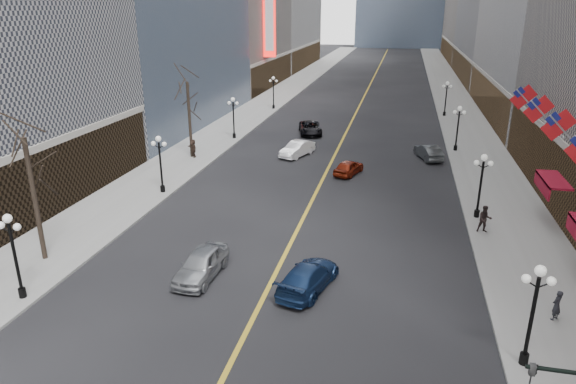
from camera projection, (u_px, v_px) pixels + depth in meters
The scene contains 27 objects.
sidewalk_east at pixel (459, 111), 72.00m from camera, with size 6.00×230.00×0.15m, color gray.
sidewalk_west at pixel (266, 103), 77.73m from camera, with size 6.00×230.00×0.15m, color gray.
lane_line at pixel (364, 97), 84.06m from camera, with size 0.25×200.00×0.02m, color gold.
streetlamp_east_0 at pixel (534, 306), 20.11m from camera, with size 1.26×0.44×4.52m.
streetlamp_east_1 at pixel (481, 179), 34.79m from camera, with size 1.26×0.44×4.52m.
streetlamp_east_2 at pixel (458, 124), 51.30m from camera, with size 1.26×0.44×4.52m.
streetlamp_east_3 at pixel (446, 95), 67.82m from camera, with size 1.26×0.44×4.52m.
streetlamp_west_0 at pixel (13, 248), 24.93m from camera, with size 1.26×0.44×4.52m.
streetlamp_west_1 at pixel (160, 158), 39.61m from camera, with size 1.26×0.44×4.52m.
streetlamp_west_2 at pixel (233, 113), 56.13m from camera, with size 1.26×0.44×4.52m.
streetlamp_west_3 at pixel (273, 89), 72.64m from camera, with size 1.26×0.44×4.52m.
flag_3 at pixel (561, 128), 29.82m from camera, with size 2.87×0.12×2.87m.
flag_4 at pixel (541, 112), 34.41m from camera, with size 2.87×0.12×2.87m.
flag_5 at pixel (525, 99), 39.00m from camera, with size 2.87×0.12×2.87m.
awning_c at pixel (550, 181), 33.85m from camera, with size 1.40×4.00×0.93m.
theatre_marquee at pixel (269, 19), 83.22m from camera, with size 2.00×0.55×12.00m.
tree_west_near at pixel (27, 157), 27.81m from camera, with size 3.60×3.60×7.92m.
tree_west_far at pixel (188, 94), 48.00m from camera, with size 3.60×3.60×7.92m.
car_nb_near at pixel (201, 264), 27.85m from camera, with size 1.84×4.57×1.56m, color #A5A9AD.
car_nb_mid at pixel (297, 149), 50.48m from camera, with size 1.56×4.46×1.47m, color white.
car_nb_far at pixel (310, 128), 59.22m from camera, with size 2.40×5.21×1.45m, color black.
car_sb_near at pixel (308, 277), 26.68m from camera, with size 1.99×4.90×1.42m, color navy.
car_sb_mid at pixel (349, 167), 45.00m from camera, with size 1.55×3.86×1.31m, color maroon.
car_sb_far at pixel (428, 152), 49.49m from camera, with size 1.50×4.31×1.42m, color #414548.
ped_ne_corner at pixel (557, 305), 23.77m from camera, with size 0.55×0.40×1.51m, color black.
ped_east_walk at pixel (485, 219), 33.02m from camera, with size 0.88×0.48×1.80m, color black.
ped_west_far at pixel (193, 148), 49.62m from camera, with size 1.62×0.47×1.75m, color #33241C.
Camera 1 is at (6.15, -5.06, 13.96)m, focal length 32.00 mm.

